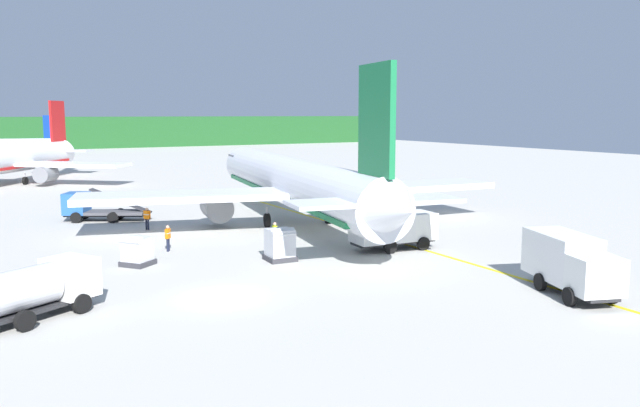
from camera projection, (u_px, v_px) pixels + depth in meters
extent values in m
cube|color=#B7B5AD|center=(73.00, 194.00, 73.14)|extent=(240.00, 320.00, 0.20)
cube|color=#1E5123|center=(11.00, 134.00, 157.65)|extent=(216.00, 6.00, 8.20)
cylinder|color=silver|center=(292.00, 181.00, 53.10)|extent=(9.67, 36.13, 3.80)
cone|color=silver|center=(241.00, 164.00, 71.01)|extent=(3.96, 2.96, 3.61)
cone|color=silver|center=(399.00, 209.00, 34.77)|extent=(3.71, 3.69, 3.23)
cube|color=#192333|center=(246.00, 157.00, 68.84)|extent=(3.58, 2.90, 0.60)
cube|color=silver|center=(185.00, 196.00, 48.29)|extent=(16.70, 8.89, 0.50)
cylinder|color=slate|center=(217.00, 207.00, 51.04)|extent=(2.70, 3.52, 2.20)
cube|color=silver|center=(402.00, 187.00, 54.38)|extent=(16.26, 5.76, 0.50)
cylinder|color=slate|center=(364.00, 200.00, 55.31)|extent=(2.70, 3.52, 2.20)
cube|color=#19723F|center=(376.00, 120.00, 37.00)|extent=(1.08, 4.40, 6.50)
cube|color=silver|center=(375.00, 201.00, 37.66)|extent=(10.78, 4.87, 0.24)
cube|color=#19723F|center=(292.00, 193.00, 53.25)|extent=(8.89, 32.55, 0.36)
cylinder|color=black|center=(253.00, 196.00, 66.27)|extent=(0.53, 1.14, 1.10)
cylinder|color=gray|center=(253.00, 188.00, 66.16)|extent=(0.20, 0.20, 0.50)
cylinder|color=black|center=(267.00, 220.00, 51.25)|extent=(0.53, 1.14, 1.10)
cylinder|color=gray|center=(267.00, 210.00, 51.14)|extent=(0.20, 0.20, 0.50)
cylinder|color=black|center=(328.00, 217.00, 52.98)|extent=(0.53, 1.14, 1.10)
cylinder|color=gray|center=(328.00, 207.00, 52.87)|extent=(0.20, 0.20, 0.50)
cylinder|color=white|center=(0.00, 160.00, 80.20)|extent=(21.48, 29.13, 3.48)
cone|color=white|center=(68.00, 149.00, 97.83)|extent=(4.09, 4.08, 2.95)
cube|color=white|center=(71.00, 165.00, 81.33)|extent=(13.99, 12.83, 0.46)
cylinder|color=slate|center=(46.00, 174.00, 80.08)|extent=(3.31, 3.55, 2.01)
cube|color=red|center=(57.00, 121.00, 94.42)|extent=(2.55, 3.51, 5.95)
cube|color=white|center=(59.00, 151.00, 95.03)|extent=(9.50, 7.79, 0.22)
cube|color=red|center=(0.00, 168.00, 80.33)|extent=(19.48, 26.31, 0.33)
cylinder|color=black|center=(25.00, 181.00, 81.71)|extent=(0.83, 1.01, 1.01)
cylinder|color=gray|center=(25.00, 175.00, 81.61)|extent=(0.18, 0.18, 0.46)
cone|color=silver|center=(64.00, 143.00, 133.18)|extent=(2.85, 2.87, 2.35)
cube|color=silver|center=(5.00, 146.00, 136.49)|extent=(5.21, 12.04, 0.36)
cube|color=navy|center=(52.00, 127.00, 132.14)|extent=(3.17, 1.06, 4.73)
cube|color=silver|center=(53.00, 144.00, 132.62)|extent=(4.17, 7.92, 0.17)
cube|color=white|center=(70.00, 277.00, 29.78)|extent=(2.66, 2.81, 1.80)
cube|color=#192333|center=(85.00, 265.00, 30.45)|extent=(0.99, 1.64, 0.94)
cylinder|color=silver|center=(7.00, 293.00, 27.09)|extent=(4.62, 3.71, 1.80)
cube|color=#262628|center=(28.00, 310.00, 28.00)|extent=(6.25, 4.50, 0.16)
cylinder|color=black|center=(51.00, 297.00, 30.23)|extent=(0.92, 0.69, 0.90)
cylinder|color=black|center=(82.00, 304.00, 29.11)|extent=(0.92, 0.69, 0.90)
cylinder|color=black|center=(25.00, 321.00, 26.68)|extent=(0.92, 0.69, 0.90)
cube|color=white|center=(596.00, 276.00, 29.97)|extent=(2.67, 2.42, 1.80)
cube|color=#192333|center=(607.00, 272.00, 29.09)|extent=(1.77, 0.68, 0.94)
cube|color=white|center=(561.00, 256.00, 32.87)|extent=(3.46, 4.72, 2.36)
cube|color=#262628|center=(570.00, 284.00, 32.17)|extent=(3.42, 6.20, 0.16)
cylinder|color=black|center=(612.00, 294.00, 30.60)|extent=(0.56, 0.94, 0.90)
cylinder|color=black|center=(570.00, 297.00, 30.22)|extent=(0.56, 0.94, 0.90)
cylinder|color=black|center=(579.00, 280.00, 33.25)|extent=(0.56, 0.94, 0.90)
cylinder|color=black|center=(540.00, 282.00, 32.86)|extent=(0.56, 0.94, 0.90)
cube|color=white|center=(418.00, 225.00, 43.54)|extent=(1.95, 2.32, 1.80)
cube|color=#192333|center=(429.00, 219.00, 43.84)|extent=(0.21, 1.85, 0.94)
cube|color=white|center=(382.00, 227.00, 42.33)|extent=(4.05, 2.47, 1.97)
cube|color=#262628|center=(393.00, 242.00, 42.86)|extent=(5.79, 1.94, 0.16)
cylinder|color=black|center=(405.00, 238.00, 44.55)|extent=(0.92, 0.34, 0.90)
cylinder|color=black|center=(423.00, 243.00, 42.57)|extent=(0.92, 0.34, 0.90)
cylinder|color=black|center=(373.00, 241.00, 43.48)|extent=(0.92, 0.34, 0.90)
cylinder|color=black|center=(390.00, 247.00, 41.50)|extent=(0.92, 0.34, 0.90)
cube|color=#2659A5|center=(76.00, 203.00, 54.07)|extent=(2.63, 2.79, 1.80)
cube|color=#192333|center=(66.00, 199.00, 54.00)|extent=(0.94, 1.67, 0.94)
cube|color=#4C4C51|center=(117.00, 212.00, 54.23)|extent=(5.35, 4.25, 0.24)
cube|color=#2D2D33|center=(121.00, 201.00, 54.10)|extent=(4.86, 3.17, 2.13)
cube|color=#262628|center=(106.00, 215.00, 54.24)|extent=(6.62, 4.52, 0.16)
cylinder|color=black|center=(76.00, 218.00, 53.13)|extent=(0.93, 0.67, 0.90)
cylinder|color=black|center=(85.00, 214.00, 55.31)|extent=(0.93, 0.67, 0.90)
cylinder|color=black|center=(113.00, 218.00, 53.18)|extent=(0.93, 0.67, 0.90)
cylinder|color=black|center=(121.00, 213.00, 55.36)|extent=(0.93, 0.67, 0.90)
cube|color=#333338|center=(280.00, 258.00, 39.63)|extent=(1.79, 1.79, 0.30)
cube|color=silver|center=(280.00, 242.00, 39.50)|extent=(1.58, 1.58, 1.66)
cube|color=silver|center=(283.00, 233.00, 38.93)|extent=(1.56, 0.69, 0.56)
cube|color=#333338|center=(138.00, 263.00, 38.36)|extent=(2.27, 2.27, 0.30)
cube|color=silver|center=(137.00, 249.00, 38.24)|extent=(1.99, 1.99, 1.42)
cube|color=silver|center=(132.00, 241.00, 37.71)|extent=(1.36, 1.49, 0.54)
cylinder|color=#191E33|center=(275.00, 241.00, 43.38)|extent=(0.14, 0.14, 0.86)
cylinder|color=#191E33|center=(275.00, 241.00, 43.54)|extent=(0.14, 0.14, 0.86)
cube|color=#CCE519|center=(275.00, 230.00, 43.36)|extent=(0.27, 0.46, 0.64)
cube|color=silver|center=(275.00, 230.00, 43.35)|extent=(0.28, 0.48, 0.06)
sphere|color=tan|center=(275.00, 224.00, 43.30)|extent=(0.23, 0.23, 0.23)
cylinder|color=#CCE519|center=(276.00, 231.00, 43.10)|extent=(0.09, 0.09, 0.61)
cylinder|color=#CCE519|center=(274.00, 229.00, 43.60)|extent=(0.09, 0.09, 0.61)
cylinder|color=#191E33|center=(148.00, 224.00, 49.93)|extent=(0.14, 0.14, 0.87)
cylinder|color=#191E33|center=(146.00, 224.00, 49.98)|extent=(0.14, 0.14, 0.87)
cube|color=orange|center=(147.00, 215.00, 49.85)|extent=(0.46, 0.47, 0.65)
cube|color=silver|center=(147.00, 214.00, 49.85)|extent=(0.48, 0.48, 0.06)
sphere|color=tan|center=(147.00, 209.00, 49.79)|extent=(0.24, 0.24, 0.24)
cylinder|color=orange|center=(150.00, 215.00, 49.77)|extent=(0.09, 0.09, 0.62)
cylinder|color=orange|center=(144.00, 214.00, 49.93)|extent=(0.09, 0.09, 0.62)
cylinder|color=#191E33|center=(168.00, 245.00, 42.12)|extent=(0.14, 0.14, 0.86)
cylinder|color=#191E33|center=(169.00, 245.00, 42.30)|extent=(0.14, 0.14, 0.86)
cube|color=orange|center=(168.00, 234.00, 42.10)|extent=(0.45, 0.48, 0.65)
cube|color=silver|center=(168.00, 233.00, 42.10)|extent=(0.47, 0.49, 0.06)
sphere|color=tan|center=(168.00, 227.00, 42.04)|extent=(0.23, 0.23, 0.23)
cylinder|color=orange|center=(166.00, 234.00, 41.84)|extent=(0.09, 0.09, 0.62)
cylinder|color=orange|center=(169.00, 232.00, 42.36)|extent=(0.09, 0.09, 0.62)
cube|color=yellow|center=(352.00, 229.00, 50.58)|extent=(0.30, 60.00, 0.01)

